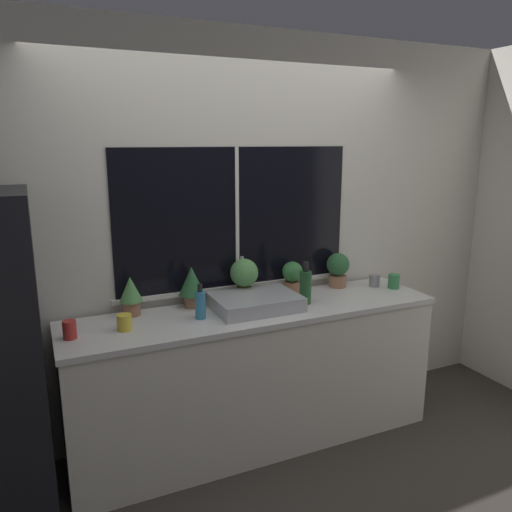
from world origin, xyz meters
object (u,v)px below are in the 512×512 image
at_px(mug_yellow, 124,322).
at_px(sink, 255,302).
at_px(potted_plant_right, 292,276).
at_px(soap_bottle, 200,304).
at_px(bottle_tall, 305,286).
at_px(potted_plant_far_left, 131,294).
at_px(potted_plant_far_right, 338,268).
at_px(potted_plant_center, 244,275).
at_px(potted_plant_left, 192,284).
at_px(mug_red, 70,330).
at_px(mug_green, 394,281).
at_px(mug_grey, 374,280).

bearing_deg(mug_yellow, sink, 2.14).
height_order(potted_plant_right, soap_bottle, potted_plant_right).
bearing_deg(bottle_tall, potted_plant_far_left, 167.65).
bearing_deg(potted_plant_far_right, potted_plant_center, 180.00).
distance_m(sink, potted_plant_right, 0.44).
bearing_deg(potted_plant_far_left, potted_plant_center, 0.00).
xyz_separation_m(potted_plant_left, mug_yellow, (-0.47, -0.23, -0.11)).
bearing_deg(potted_plant_far_right, mug_red, -172.73).
height_order(potted_plant_left, potted_plant_right, potted_plant_left).
xyz_separation_m(bottle_tall, mug_green, (0.76, 0.04, -0.07)).
bearing_deg(potted_plant_far_left, sink, -15.23).
xyz_separation_m(potted_plant_center, potted_plant_far_right, (0.75, 0.00, -0.03)).
bearing_deg(soap_bottle, potted_plant_far_left, 147.86).
bearing_deg(potted_plant_left, mug_grey, -4.26).
distance_m(potted_plant_center, mug_green, 1.12).
relative_size(potted_plant_left, soap_bottle, 1.23).
bearing_deg(mug_red, potted_plant_center, 11.95).
distance_m(bottle_tall, mug_green, 0.77).
xyz_separation_m(potted_plant_far_left, potted_plant_left, (0.39, 0.00, 0.02)).
distance_m(mug_green, mug_yellow, 1.94).
bearing_deg(mug_green, potted_plant_far_left, 173.75).
bearing_deg(mug_grey, potted_plant_left, 175.74).
distance_m(sink, soap_bottle, 0.38).
height_order(soap_bottle, mug_red, soap_bottle).
xyz_separation_m(potted_plant_left, potted_plant_right, (0.74, -0.00, -0.03)).
relative_size(mug_green, mug_yellow, 1.13).
height_order(potted_plant_far_left, bottle_tall, bottle_tall).
relative_size(potted_plant_center, potted_plant_far_right, 1.12).
height_order(mug_red, mug_yellow, mug_red).
distance_m(sink, bottle_tall, 0.36).
xyz_separation_m(potted_plant_center, potted_plant_right, (0.37, -0.00, -0.04)).
bearing_deg(mug_yellow, bottle_tall, -0.28).
bearing_deg(sink, mug_green, -0.03).
height_order(sink, mug_green, sink).
bearing_deg(sink, potted_plant_center, 86.64).
relative_size(soap_bottle, bottle_tall, 0.77).
bearing_deg(mug_grey, mug_green, -46.31).
relative_size(potted_plant_far_right, mug_yellow, 2.74).
relative_size(mug_grey, mug_yellow, 0.96).
relative_size(sink, mug_green, 5.17).
bearing_deg(mug_yellow, potted_plant_far_left, 70.04).
distance_m(potted_plant_right, mug_yellow, 1.23).
bearing_deg(potted_plant_far_left, mug_grey, -3.32).
relative_size(potted_plant_far_right, mug_red, 2.48).
bearing_deg(potted_plant_center, potted_plant_far_right, 0.00).
height_order(potted_plant_far_left, mug_green, potted_plant_far_left).
bearing_deg(potted_plant_left, potted_plant_far_left, 180.00).
bearing_deg(potted_plant_right, potted_plant_left, 180.00).
distance_m(bottle_tall, mug_grey, 0.68).
distance_m(potted_plant_far_right, mug_red, 1.90).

